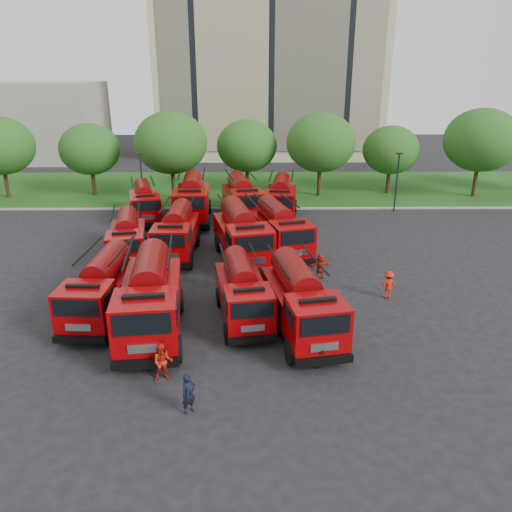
% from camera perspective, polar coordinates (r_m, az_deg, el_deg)
% --- Properties ---
extents(ground, '(140.00, 140.00, 0.00)m').
position_cam_1_polar(ground, '(27.93, 0.74, -4.50)').
color(ground, black).
rests_on(ground, ground).
extents(lawn, '(70.00, 16.00, 0.12)m').
position_cam_1_polar(lawn, '(52.60, 0.10, 7.79)').
color(lawn, '#1A4813').
rests_on(lawn, ground).
extents(curb, '(70.00, 0.30, 0.14)m').
position_cam_1_polar(curb, '(44.74, 0.22, 5.45)').
color(curb, gray).
rests_on(curb, ground).
extents(apartment_building, '(30.00, 14.18, 25.00)m').
position_cam_1_polar(apartment_building, '(73.21, 1.57, 21.29)').
color(apartment_building, beige).
rests_on(apartment_building, ground).
extents(side_building, '(18.00, 12.00, 10.00)m').
position_cam_1_polar(side_building, '(75.53, -24.23, 13.83)').
color(side_building, gray).
rests_on(side_building, ground).
extents(tree_0, '(6.30, 6.30, 7.70)m').
position_cam_1_polar(tree_0, '(53.15, -27.23, 11.12)').
color(tree_0, '#382314').
rests_on(tree_0, ground).
extents(tree_1, '(5.71, 5.71, 6.98)m').
position_cam_1_polar(tree_1, '(51.16, -18.46, 11.50)').
color(tree_1, '#382314').
rests_on(tree_1, ground).
extents(tree_2, '(6.72, 6.72, 8.22)m').
position_cam_1_polar(tree_2, '(47.77, -9.71, 12.63)').
color(tree_2, '#382314').
rests_on(tree_2, ground).
extents(tree_3, '(5.88, 5.88, 7.19)m').
position_cam_1_polar(tree_3, '(49.76, -1.05, 12.46)').
color(tree_3, '#382314').
rests_on(tree_3, ground).
extents(tree_4, '(6.55, 6.55, 8.01)m').
position_cam_1_polar(tree_4, '(48.65, 7.42, 12.74)').
color(tree_4, '#382314').
rests_on(tree_4, ground).
extents(tree_5, '(5.46, 5.46, 6.68)m').
position_cam_1_polar(tree_5, '(51.16, 15.17, 11.61)').
color(tree_5, '#382314').
rests_on(tree_5, ground).
extents(tree_6, '(6.89, 6.89, 8.42)m').
position_cam_1_polar(tree_6, '(52.34, 24.37, 11.97)').
color(tree_6, '#382314').
rests_on(tree_6, ground).
extents(lamp_post_0, '(0.60, 0.25, 5.11)m').
position_cam_1_polar(lamp_post_0, '(44.39, -12.93, 8.56)').
color(lamp_post_0, black).
rests_on(lamp_post_0, ground).
extents(lamp_post_1, '(0.60, 0.25, 5.11)m').
position_cam_1_polar(lamp_post_1, '(45.18, 15.82, 8.51)').
color(lamp_post_1, black).
rests_on(lamp_post_1, ground).
extents(fire_truck_0, '(2.76, 6.93, 3.11)m').
position_cam_1_polar(fire_truck_0, '(26.23, -17.23, -3.50)').
color(fire_truck_0, black).
rests_on(fire_truck_0, ground).
extents(fire_truck_1, '(3.57, 8.08, 3.56)m').
position_cam_1_polar(fire_truck_1, '(24.04, -11.99, -4.65)').
color(fire_truck_1, black).
rests_on(fire_truck_1, ground).
extents(fire_truck_2, '(3.17, 6.65, 2.91)m').
position_cam_1_polar(fire_truck_2, '(24.92, -1.54, -4.06)').
color(fire_truck_2, black).
rests_on(fire_truck_2, ground).
extents(fire_truck_3, '(3.71, 7.45, 3.25)m').
position_cam_1_polar(fire_truck_3, '(23.63, 5.18, -5.15)').
color(fire_truck_3, black).
rests_on(fire_truck_3, ground).
extents(fire_truck_4, '(3.40, 6.81, 2.96)m').
position_cam_1_polar(fire_truck_4, '(33.48, -14.50, 1.96)').
color(fire_truck_4, black).
rests_on(fire_truck_4, ground).
extents(fire_truck_5, '(2.60, 6.96, 3.16)m').
position_cam_1_polar(fire_truck_5, '(33.73, -9.05, 2.69)').
color(fire_truck_5, black).
rests_on(fire_truck_5, ground).
extents(fire_truck_6, '(4.24, 8.09, 3.51)m').
position_cam_1_polar(fire_truck_6, '(32.42, -1.65, 2.53)').
color(fire_truck_6, black).
rests_on(fire_truck_6, ground).
extents(fire_truck_7, '(4.23, 7.67, 3.31)m').
position_cam_1_polar(fire_truck_7, '(33.70, 2.77, 3.05)').
color(fire_truck_7, black).
rests_on(fire_truck_7, ground).
extents(fire_truck_8, '(3.82, 6.90, 2.98)m').
position_cam_1_polar(fire_truck_8, '(42.19, -12.63, 6.01)').
color(fire_truck_8, black).
rests_on(fire_truck_8, ground).
extents(fire_truck_9, '(3.25, 8.00, 3.57)m').
position_cam_1_polar(fire_truck_9, '(41.43, -7.32, 6.50)').
color(fire_truck_9, black).
rests_on(fire_truck_9, ground).
extents(fire_truck_10, '(3.84, 7.76, 3.38)m').
position_cam_1_polar(fire_truck_10, '(41.79, -1.58, 6.65)').
color(fire_truck_10, black).
rests_on(fire_truck_10, ground).
extents(fire_truck_11, '(3.20, 7.38, 3.26)m').
position_cam_1_polar(fire_truck_11, '(41.92, 2.84, 6.59)').
color(fire_truck_11, black).
rests_on(fire_truck_11, ground).
extents(firefighter_0, '(0.72, 0.72, 1.62)m').
position_cam_1_polar(firefighter_0, '(19.48, -7.59, -17.25)').
color(firefighter_0, black).
rests_on(firefighter_0, ground).
extents(firefighter_1, '(0.85, 0.52, 1.67)m').
position_cam_1_polar(firefighter_1, '(21.29, -10.44, -13.73)').
color(firefighter_1, '#B11C0D').
rests_on(firefighter_1, ground).
extents(firefighter_2, '(1.03, 1.30, 1.94)m').
position_cam_1_polar(firefighter_2, '(21.89, 6.78, -12.44)').
color(firefighter_2, black).
rests_on(firefighter_2, ground).
extents(firefighter_3, '(1.08, 0.65, 1.58)m').
position_cam_1_polar(firefighter_3, '(28.57, 14.72, -4.63)').
color(firefighter_3, '#B11C0D').
rests_on(firefighter_3, ground).
extents(firefighter_4, '(0.84, 0.90, 1.54)m').
position_cam_1_polar(firefighter_4, '(31.83, -16.69, -2.14)').
color(firefighter_4, black).
rests_on(firefighter_4, ground).
extents(firefighter_5, '(1.53, 0.86, 1.56)m').
position_cam_1_polar(firefighter_5, '(30.30, 7.27, -2.57)').
color(firefighter_5, '#B11C0D').
rests_on(firefighter_5, ground).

